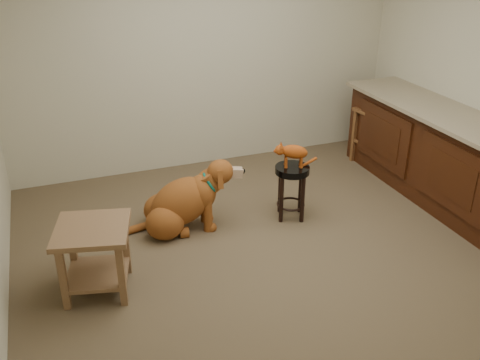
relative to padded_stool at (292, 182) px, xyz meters
name	(u,v)px	position (x,y,z in m)	size (l,w,h in m)	color
floor	(277,245)	(-0.34, -0.42, -0.38)	(4.50, 4.00, 0.01)	brown
room_shell	(283,59)	(-0.34, -0.42, 1.29)	(4.54, 4.04, 2.62)	beige
cabinet_run	(439,157)	(1.61, -0.12, 0.06)	(0.70, 2.56, 0.94)	#401D0B
padded_stool	(292,182)	(0.00, 0.00, 0.00)	(0.36, 0.36, 0.54)	black
wood_stool	(372,135)	(1.46, 0.86, -0.04)	(0.42, 0.42, 0.67)	brown
side_table	(94,249)	(-1.91, -0.52, -0.01)	(0.66, 0.66, 0.57)	brown
golden_retriever	(182,203)	(-1.04, 0.15, -0.11)	(1.12, 0.60, 0.72)	brown
tabby_kitten	(292,152)	(-0.01, 0.00, 0.30)	(0.42, 0.21, 0.27)	#993D0F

